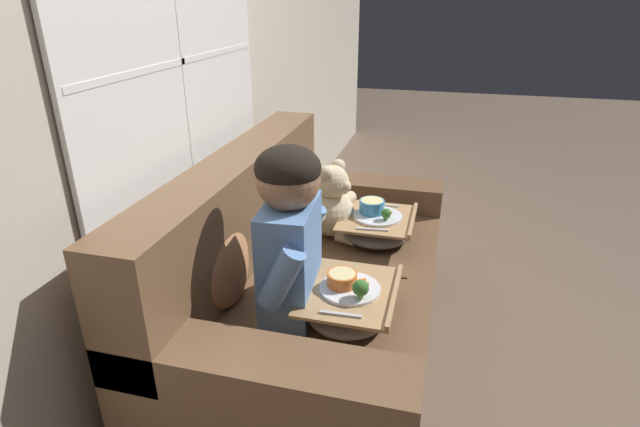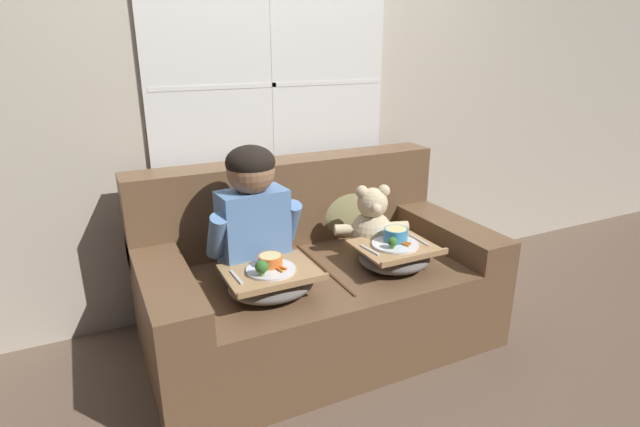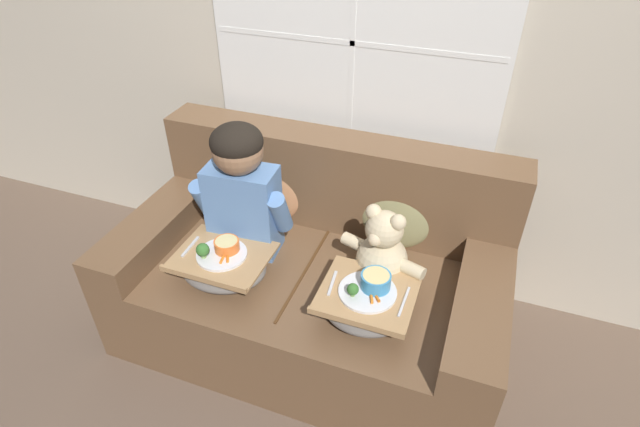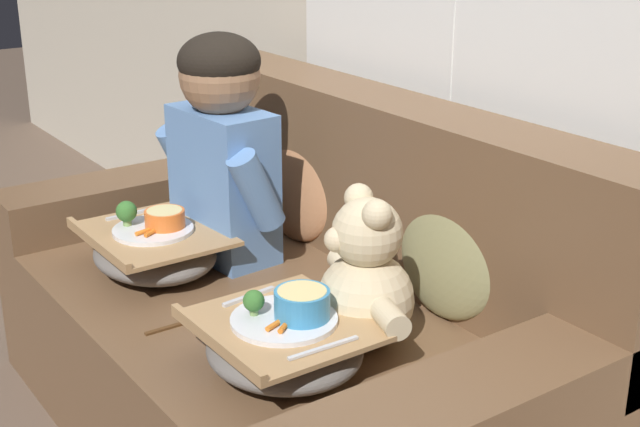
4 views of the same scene
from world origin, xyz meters
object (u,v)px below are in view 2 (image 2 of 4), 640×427
Objects in this scene: throw_pillow_behind_teddy at (347,205)px; lap_tray_teddy at (395,254)px; throw_pillow_behind_child at (237,223)px; child_figure at (252,207)px; teddy_bear at (372,224)px; couch at (313,280)px; lap_tray_child at (271,281)px.

throw_pillow_behind_teddy is 1.00× the size of lap_tray_teddy.
lap_tray_teddy is at bearing -89.88° from throw_pillow_behind_teddy.
throw_pillow_behind_child is 0.66m from throw_pillow_behind_teddy.
child_figure is 0.69m from teddy_bear.
throw_pillow_behind_child is 0.84m from lap_tray_teddy.
throw_pillow_behind_child is at bearing 143.17° from lap_tray_teddy.
child_figure is (-0.66, -0.27, 0.17)m from throw_pillow_behind_teddy.
lap_tray_teddy is at bearing -36.83° from throw_pillow_behind_child.
couch is 4.39× the size of throw_pillow_behind_child.
child_figure reaches higher than throw_pillow_behind_child.
throw_pillow_behind_teddy is at bearing 0.00° from throw_pillow_behind_child.
teddy_bear is at bearing -0.33° from child_figure.
throw_pillow_behind_child is at bearing 90.02° from child_figure.
throw_pillow_behind_child is 0.98× the size of lap_tray_child.
lap_tray_child is (-0.67, -0.50, -0.12)m from throw_pillow_behind_teddy.
teddy_bear reaches higher than throw_pillow_behind_teddy.
throw_pillow_behind_teddy reaches higher than lap_tray_teddy.
lap_tray_teddy is (0.67, -0.50, -0.11)m from throw_pillow_behind_child.
lap_tray_child is (-0.66, -0.22, -0.09)m from teddy_bear.
lap_tray_teddy is at bearing 0.09° from lap_tray_child.
throw_pillow_behind_child reaches higher than lap_tray_child.
teddy_bear is 0.98× the size of lap_tray_child.
lap_tray_teddy is (0.67, -0.22, -0.28)m from child_figure.
throw_pillow_behind_child is at bearing -180.00° from throw_pillow_behind_teddy.
throw_pillow_behind_teddy is 0.95× the size of teddy_bear.
teddy_bear is (-0.00, -0.28, -0.02)m from throw_pillow_behind_teddy.
lap_tray_child is at bearing -141.36° from couch.
couch is at bearing 141.53° from lap_tray_teddy.
throw_pillow_behind_teddy is 0.74m from child_figure.
throw_pillow_behind_teddy is at bearing 22.42° from child_figure.
throw_pillow_behind_child is 0.62× the size of child_figure.
throw_pillow_behind_teddy reaches higher than lap_tray_child.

